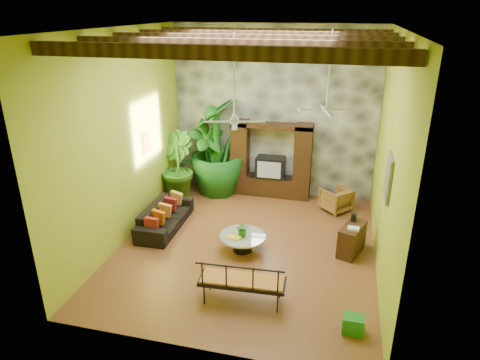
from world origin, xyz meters
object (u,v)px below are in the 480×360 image
(tall_plant_a, at_px, (207,158))
(coffee_table, at_px, (243,241))
(ceiling_fan_back, at_px, (327,100))
(sofa, at_px, (165,216))
(side_console, at_px, (352,239))
(tall_plant_b, at_px, (176,167))
(green_bin, at_px, (353,324))
(tall_plant_c, at_px, (217,147))
(wicker_armchair, at_px, (336,199))
(ceiling_fan_front, at_px, (234,111))
(entertainment_center, at_px, (271,165))
(iron_bench, at_px, (241,280))

(tall_plant_a, distance_m, coffee_table, 3.68)
(ceiling_fan_back, bearing_deg, sofa, -168.46)
(sofa, height_order, coffee_table, sofa)
(ceiling_fan_back, distance_m, side_console, 3.29)
(ceiling_fan_back, xyz_separation_m, tall_plant_b, (-4.25, 0.98, -2.37))
(tall_plant_a, relative_size, green_bin, 6.04)
(sofa, xyz_separation_m, side_console, (4.75, -0.12, 0.04))
(tall_plant_c, relative_size, side_console, 3.31)
(side_console, height_order, green_bin, side_console)
(ceiling_fan_back, bearing_deg, coffee_table, -139.32)
(sofa, xyz_separation_m, wicker_armchair, (4.30, 2.12, 0.03))
(ceiling_fan_back, xyz_separation_m, tall_plant_c, (-3.23, 1.77, -1.92))
(coffee_table, bearing_deg, ceiling_fan_front, -129.11)
(ceiling_fan_front, distance_m, side_console, 4.09)
(sofa, bearing_deg, ceiling_fan_front, -111.63)
(ceiling_fan_back, bearing_deg, tall_plant_b, 167.03)
(ceiling_fan_back, height_order, tall_plant_a, ceiling_fan_back)
(tall_plant_c, bearing_deg, ceiling_fan_front, -67.07)
(entertainment_center, relative_size, ceiling_fan_back, 1.29)
(tall_plant_c, height_order, coffee_table, tall_plant_c)
(ceiling_fan_back, relative_size, tall_plant_a, 0.81)
(coffee_table, xyz_separation_m, iron_bench, (0.44, -1.92, 0.27))
(entertainment_center, relative_size, green_bin, 6.30)
(tall_plant_c, bearing_deg, ceiling_fan_back, -28.74)
(green_bin, bearing_deg, wicker_armchair, 95.70)
(side_console, bearing_deg, tall_plant_b, 179.02)
(ceiling_fan_front, bearing_deg, entertainment_center, 86.76)
(tall_plant_c, xyz_separation_m, coffee_table, (1.57, -3.19, -1.22))
(ceiling_fan_front, relative_size, ceiling_fan_back, 1.00)
(iron_bench, bearing_deg, tall_plant_b, 121.78)
(ceiling_fan_front, relative_size, tall_plant_c, 0.63)
(iron_bench, bearing_deg, green_bin, -11.46)
(coffee_table, relative_size, green_bin, 2.87)
(entertainment_center, bearing_deg, green_bin, -65.87)
(wicker_armchair, distance_m, tall_plant_b, 4.72)
(entertainment_center, relative_size, tall_plant_b, 1.16)
(tall_plant_c, distance_m, green_bin, 6.93)
(entertainment_center, bearing_deg, ceiling_fan_back, -50.43)
(tall_plant_a, bearing_deg, sofa, -99.33)
(tall_plant_b, height_order, side_console, tall_plant_b)
(sofa, distance_m, tall_plant_a, 2.60)
(coffee_table, bearing_deg, iron_bench, -77.17)
(tall_plant_b, xyz_separation_m, iron_bench, (3.03, -4.32, -0.50))
(tall_plant_a, distance_m, tall_plant_c, 0.45)
(green_bin, bearing_deg, entertainment_center, 114.13)
(side_console, bearing_deg, coffee_table, -149.12)
(entertainment_center, xyz_separation_m, side_console, (2.45, -2.85, -0.61))
(entertainment_center, xyz_separation_m, tall_plant_c, (-1.63, -0.17, 0.51))
(sofa, bearing_deg, iron_bench, -134.19)
(ceiling_fan_back, bearing_deg, tall_plant_c, 151.26)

